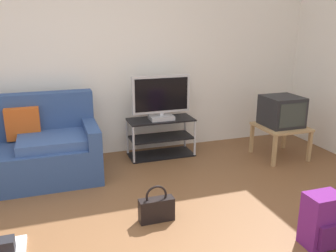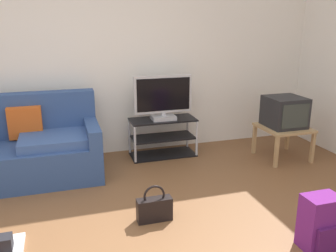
{
  "view_description": "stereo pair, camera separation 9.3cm",
  "coord_description": "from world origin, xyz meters",
  "px_view_note": "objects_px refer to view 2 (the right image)",
  "views": [
    {
      "loc": [
        -0.51,
        -2.1,
        1.69
      ],
      "look_at": [
        0.6,
        1.19,
        0.67
      ],
      "focal_mm": 38.29,
      "sensor_mm": 36.0,
      "label": 1
    },
    {
      "loc": [
        -0.42,
        -2.13,
        1.69
      ],
      "look_at": [
        0.6,
        1.19,
        0.67
      ],
      "focal_mm": 38.29,
      "sensor_mm": 36.0,
      "label": 2
    }
  ],
  "objects_px": {
    "crt_tv": "(285,112)",
    "handbag": "(154,208)",
    "tv_stand": "(163,137)",
    "side_table": "(284,131)",
    "flat_tv": "(163,98)",
    "couch": "(7,151)",
    "backpack": "(320,223)"
  },
  "relations": [
    {
      "from": "tv_stand",
      "to": "crt_tv",
      "type": "bearing_deg",
      "value": -20.09
    },
    {
      "from": "flat_tv",
      "to": "backpack",
      "type": "distance_m",
      "value": 2.38
    },
    {
      "from": "couch",
      "to": "crt_tv",
      "type": "bearing_deg",
      "value": -5.46
    },
    {
      "from": "couch",
      "to": "flat_tv",
      "type": "relative_size",
      "value": 2.69
    },
    {
      "from": "tv_stand",
      "to": "side_table",
      "type": "height_order",
      "value": "tv_stand"
    },
    {
      "from": "crt_tv",
      "to": "side_table",
      "type": "bearing_deg",
      "value": -90.0
    },
    {
      "from": "couch",
      "to": "backpack",
      "type": "height_order",
      "value": "couch"
    },
    {
      "from": "flat_tv",
      "to": "side_table",
      "type": "distance_m",
      "value": 1.57
    },
    {
      "from": "side_table",
      "to": "crt_tv",
      "type": "xyz_separation_m",
      "value": [
        0.0,
        0.02,
        0.24
      ]
    },
    {
      "from": "tv_stand",
      "to": "side_table",
      "type": "bearing_deg",
      "value": -20.66
    },
    {
      "from": "tv_stand",
      "to": "handbag",
      "type": "bearing_deg",
      "value": -108.89
    },
    {
      "from": "flat_tv",
      "to": "handbag",
      "type": "bearing_deg",
      "value": -109.15
    },
    {
      "from": "backpack",
      "to": "handbag",
      "type": "relative_size",
      "value": 1.29
    },
    {
      "from": "couch",
      "to": "side_table",
      "type": "height_order",
      "value": "couch"
    },
    {
      "from": "side_table",
      "to": "flat_tv",
      "type": "bearing_deg",
      "value": 160.14
    },
    {
      "from": "handbag",
      "to": "flat_tv",
      "type": "bearing_deg",
      "value": 70.85
    },
    {
      "from": "couch",
      "to": "flat_tv",
      "type": "distance_m",
      "value": 1.89
    },
    {
      "from": "flat_tv",
      "to": "handbag",
      "type": "height_order",
      "value": "flat_tv"
    },
    {
      "from": "crt_tv",
      "to": "backpack",
      "type": "relative_size",
      "value": 1.03
    },
    {
      "from": "couch",
      "to": "side_table",
      "type": "xyz_separation_m",
      "value": [
        3.26,
        -0.33,
        0.03
      ]
    },
    {
      "from": "side_table",
      "to": "handbag",
      "type": "xyz_separation_m",
      "value": [
        -1.94,
        -0.98,
        -0.24
      ]
    },
    {
      "from": "couch",
      "to": "tv_stand",
      "type": "relative_size",
      "value": 2.38
    },
    {
      "from": "flat_tv",
      "to": "backpack",
      "type": "bearing_deg",
      "value": -75.24
    },
    {
      "from": "handbag",
      "to": "tv_stand",
      "type": "bearing_deg",
      "value": 71.11
    },
    {
      "from": "backpack",
      "to": "couch",
      "type": "bearing_deg",
      "value": 113.52
    },
    {
      "from": "side_table",
      "to": "backpack",
      "type": "relative_size",
      "value": 1.32
    },
    {
      "from": "tv_stand",
      "to": "crt_tv",
      "type": "relative_size",
      "value": 1.88
    },
    {
      "from": "couch",
      "to": "crt_tv",
      "type": "relative_size",
      "value": 4.46
    },
    {
      "from": "handbag",
      "to": "backpack",
      "type": "bearing_deg",
      "value": -33.96
    },
    {
      "from": "couch",
      "to": "handbag",
      "type": "bearing_deg",
      "value": -44.75
    },
    {
      "from": "couch",
      "to": "crt_tv",
      "type": "height_order",
      "value": "couch"
    },
    {
      "from": "crt_tv",
      "to": "handbag",
      "type": "height_order",
      "value": "crt_tv"
    }
  ]
}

